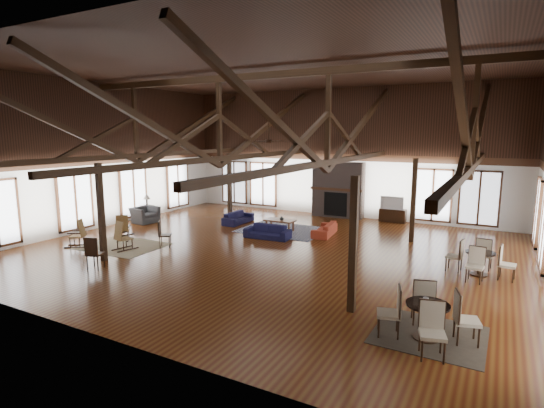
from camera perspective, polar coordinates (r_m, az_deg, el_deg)
The scene contains 30 objects.
floor at distance 14.50m, azimuth -0.27°, elevation -6.24°, with size 16.00×16.00×0.00m, color #5B3313.
ceiling at distance 14.10m, azimuth -0.29°, elevation 17.93°, with size 16.00×14.00×0.02m, color black.
wall_back at distance 20.39m, azimuth 9.31°, elevation 6.77°, with size 16.00×0.02×6.00m, color silver.
wall_front at distance 8.57m, azimuth -23.48°, elevation 2.42°, with size 16.00×0.02×6.00m, color silver.
wall_left at distance 19.16m, azimuth -21.87°, elevation 6.04°, with size 0.02×14.00×6.00m, color silver.
roof_truss at distance 13.95m, azimuth -0.28°, elevation 9.89°, with size 15.60×14.07×3.14m.
post_grid at distance 14.16m, azimuth -0.27°, elevation -0.29°, with size 8.16×7.16×3.05m.
fireplace at distance 20.23m, azimuth 8.87°, elevation 1.89°, with size 2.50×0.69×2.60m.
ceiling_fan at distance 12.84m, azimuth -0.48°, elevation 8.60°, with size 1.60×1.60×0.75m.
sofa_navy_front at distance 16.06m, azimuth -0.62°, elevation -3.74°, with size 1.74×0.68×0.51m, color #141437.
sofa_navy_left at distance 18.78m, azimuth -4.57°, elevation -1.84°, with size 0.66×1.68×0.49m, color #141334.
sofa_orange at distance 16.68m, azimuth 7.07°, elevation -3.36°, with size 0.65×1.65×0.48m, color #9F331E.
coffee_table at distance 17.23m, azimuth 1.07°, elevation -2.31°, with size 1.22×0.62×0.46m.
vase at distance 17.08m, azimuth 1.31°, elevation -1.91°, with size 0.17×0.17×0.18m, color #B2B2B2.
armchair at distance 19.68m, azimuth -16.71°, elevation -1.40°, with size 0.92×1.06×0.69m, color #313133.
side_table_lamp at distance 20.48m, azimuth -16.44°, elevation -0.67°, with size 0.47×0.47×1.19m.
rocking_chair_a at distance 16.60m, azimuth -19.44°, elevation -3.13°, with size 0.80×0.84×0.98m.
rocking_chair_b at distance 15.27m, azimuth -19.54°, elevation -4.15°, with size 0.56×0.85×1.01m.
rocking_chair_c at distance 16.29m, azimuth -24.51°, elevation -3.69°, with size 0.85×0.74×0.97m.
side_chair_a at distance 15.25m, azimuth -14.53°, elevation -3.64°, with size 0.55×0.55×0.94m.
side_chair_b at distance 13.41m, azimuth -22.91°, elevation -5.80°, with size 0.52×0.52×0.98m.
cafe_table_near at distance 8.93m, azimuth 20.15°, elevation -13.79°, with size 1.95×1.95×0.99m.
cafe_table_far at distance 13.26m, azimuth 26.17°, elevation -6.66°, with size 1.83×1.83×0.94m.
cup_near at distance 8.91m, azimuth 19.97°, elevation -11.99°, with size 0.11×0.11×0.09m, color #B2B2B2.
cup_far at distance 13.27m, azimuth 26.63°, elevation -5.52°, with size 0.14×0.14×0.11m, color #B2B2B2.
tv_console at distance 19.77m, azimuth 15.91°, elevation -1.49°, with size 1.15×0.43×0.57m, color black.
television at distance 19.68m, azimuth 15.88°, elevation 0.18°, with size 1.01×0.13×0.58m, color #B2B2B2.
rug_tan at distance 15.91m, azimuth -19.42°, elevation -5.34°, with size 2.74×2.16×0.01m, color tan.
rug_navy at distance 17.43m, azimuth 1.51°, elevation -3.52°, with size 3.39×2.54×0.01m, color #1C234F.
rug_dark at distance 9.29m, azimuth 20.37°, elevation -16.18°, with size 2.06×1.88×0.01m, color black.
Camera 1 is at (6.72, -12.23, 3.95)m, focal length 28.00 mm.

